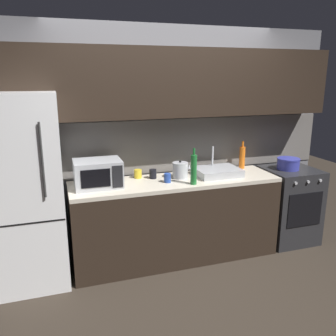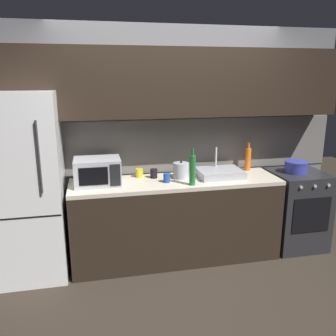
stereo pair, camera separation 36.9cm
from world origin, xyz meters
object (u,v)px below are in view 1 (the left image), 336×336
object	(u,v)px
oven_range	(288,205)
mug_blue	(167,178)
microwave	(98,173)
wine_bottle_orange	(242,157)
wine_bottle_green	(194,169)
mug_yellow	(138,174)
kettle	(180,170)
mug_dark	(153,174)
cooking_pot	(288,164)
refrigerator	(25,192)

from	to	relation	value
oven_range	mug_blue	world-z (taller)	mug_blue
microwave	wine_bottle_orange	xyz separation A→B (m)	(1.72, 0.20, 0.00)
microwave	wine_bottle_green	bearing A→B (deg)	-13.40
wine_bottle_green	mug_yellow	bearing A→B (deg)	140.79
kettle	mug_blue	bearing A→B (deg)	-148.43
mug_dark	mug_yellow	bearing A→B (deg)	156.26
microwave	wine_bottle_green	xyz separation A→B (m)	(0.93, -0.22, 0.02)
kettle	cooking_pot	world-z (taller)	kettle
cooking_pot	wine_bottle_green	bearing A→B (deg)	-171.01
mug_blue	mug_yellow	world-z (taller)	mug_blue
oven_range	wine_bottle_green	distance (m)	1.48
mug_yellow	refrigerator	bearing A→B (deg)	-170.30
wine_bottle_green	cooking_pot	distance (m)	1.30
mug_blue	cooking_pot	bearing A→B (deg)	2.24
kettle	mug_dark	world-z (taller)	kettle
kettle	wine_bottle_green	bearing A→B (deg)	-78.79
refrigerator	mug_blue	distance (m)	1.38
wine_bottle_green	mug_blue	bearing A→B (deg)	148.15
microwave	mug_yellow	world-z (taller)	microwave
mug_dark	mug_yellow	size ratio (longest dim) A/B	1.08
refrigerator	cooking_pot	size ratio (longest dim) A/B	7.10
kettle	microwave	bearing A→B (deg)	-177.80
mug_dark	mug_blue	distance (m)	0.21
oven_range	mug_dark	distance (m)	1.75
oven_range	mug_dark	bearing A→B (deg)	175.61
refrigerator	wine_bottle_orange	xyz separation A→B (m)	(2.40, 0.21, 0.12)
kettle	wine_bottle_orange	size ratio (longest dim) A/B	0.61
microwave	cooking_pot	size ratio (longest dim) A/B	1.78
wine_bottle_green	mug_dark	bearing A→B (deg)	135.50
kettle	wine_bottle_orange	distance (m)	0.86
mug_yellow	wine_bottle_orange	bearing A→B (deg)	0.97
oven_range	mug_blue	distance (m)	1.64
mug_blue	mug_yellow	size ratio (longest dim) A/B	1.02
microwave	mug_blue	xyz separation A→B (m)	(0.70, -0.08, -0.09)
wine_bottle_orange	mug_yellow	bearing A→B (deg)	-179.03
mug_blue	cooking_pot	xyz separation A→B (m)	(1.52, 0.06, 0.02)
refrigerator	mug_dark	distance (m)	1.28
oven_range	kettle	bearing A→B (deg)	177.78
refrigerator	cooking_pot	xyz separation A→B (m)	(2.90, 0.00, 0.05)
microwave	mug_dark	world-z (taller)	microwave
wine_bottle_green	oven_range	bearing A→B (deg)	8.62
oven_range	mug_blue	xyz separation A→B (m)	(-1.56, -0.06, 0.50)
refrigerator	microwave	xyz separation A→B (m)	(0.68, 0.02, 0.12)
mug_dark	refrigerator	bearing A→B (deg)	-174.31
wine_bottle_green	microwave	bearing A→B (deg)	166.60
microwave	kettle	bearing A→B (deg)	2.20
wine_bottle_orange	mug_blue	world-z (taller)	wine_bottle_orange
kettle	wine_bottle_green	size ratio (longest dim) A/B	0.54
wine_bottle_green	wine_bottle_orange	size ratio (longest dim) A/B	1.14
refrigerator	mug_yellow	world-z (taller)	refrigerator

